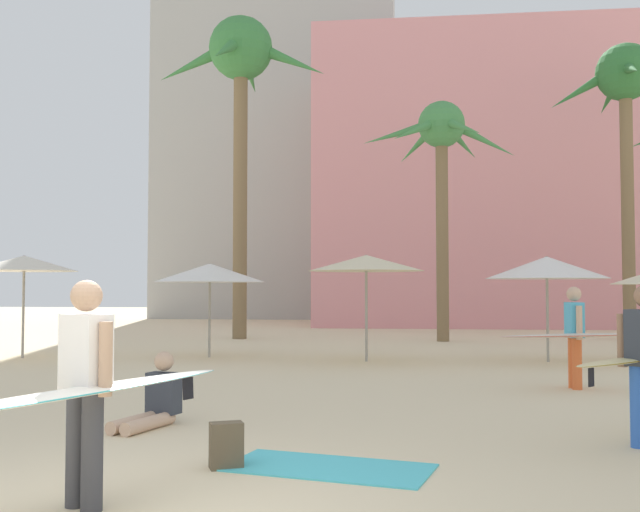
% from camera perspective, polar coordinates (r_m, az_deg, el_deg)
% --- Properties ---
extents(hotel_pink, '(16.04, 10.44, 13.20)m').
position_cam_1_polar(hotel_pink, '(36.75, 12.90, 5.22)').
color(hotel_pink, pink).
rests_on(hotel_pink, ground).
extents(hotel_tower_gray, '(13.68, 8.23, 31.35)m').
position_cam_1_polar(hotel_tower_gray, '(46.45, -3.01, 14.99)').
color(hotel_tower_gray, '#A8A8A3').
rests_on(hotel_tower_gray, ground).
extents(palm_tree_left, '(4.98, 4.61, 7.67)m').
position_cam_1_polar(palm_tree_left, '(24.08, 9.36, 8.33)').
color(palm_tree_left, brown).
rests_on(palm_tree_left, ground).
extents(palm_tree_center, '(5.86, 5.88, 10.89)m').
position_cam_1_polar(palm_tree_center, '(25.77, -6.17, 13.99)').
color(palm_tree_center, brown).
rests_on(palm_tree_center, ground).
extents(palm_tree_right, '(5.07, 5.21, 9.81)m').
position_cam_1_polar(palm_tree_right, '(26.93, 22.58, 11.51)').
color(palm_tree_right, brown).
rests_on(palm_tree_right, ground).
extents(cafe_umbrella_0, '(2.68, 2.68, 2.44)m').
position_cam_1_polar(cafe_umbrella_0, '(16.93, 3.60, -0.55)').
color(cafe_umbrella_0, gray).
rests_on(cafe_umbrella_0, ground).
extents(cafe_umbrella_2, '(2.50, 2.50, 2.46)m').
position_cam_1_polar(cafe_umbrella_2, '(19.10, -21.95, -0.54)').
color(cafe_umbrella_2, gray).
rests_on(cafe_umbrella_2, ground).
extents(cafe_umbrella_4, '(2.70, 2.70, 2.28)m').
position_cam_1_polar(cafe_umbrella_4, '(18.10, -8.54, -1.30)').
color(cafe_umbrella_4, gray).
rests_on(cafe_umbrella_4, ground).
extents(cafe_umbrella_6, '(2.78, 2.78, 2.40)m').
position_cam_1_polar(cafe_umbrella_6, '(17.54, 17.17, -0.87)').
color(cafe_umbrella_6, gray).
rests_on(cafe_umbrella_6, ground).
extents(beach_towel, '(2.04, 1.34, 0.01)m').
position_cam_1_polar(beach_towel, '(7.04, 0.67, -16.07)').
color(beach_towel, '#4CC6D6').
rests_on(beach_towel, ground).
extents(backpack, '(0.35, 0.32, 0.42)m').
position_cam_1_polar(backpack, '(7.06, -7.29, -14.39)').
color(backpack, brown).
rests_on(backpack, ground).
extents(person_mid_right, '(0.64, 1.07, 0.88)m').
position_cam_1_polar(person_mid_right, '(9.26, -12.72, -10.93)').
color(person_mid_right, '#D1A889').
rests_on(person_mid_right, ground).
extents(person_far_left, '(2.66, 1.03, 1.69)m').
position_cam_1_polar(person_far_left, '(12.88, 19.24, -5.71)').
color(person_far_left, orange).
rests_on(person_far_left, ground).
extents(person_mid_center, '(1.84, 2.44, 1.72)m').
position_cam_1_polar(person_mid_center, '(5.81, -18.20, -9.60)').
color(person_mid_center, '#3D3D42').
rests_on(person_mid_center, ground).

